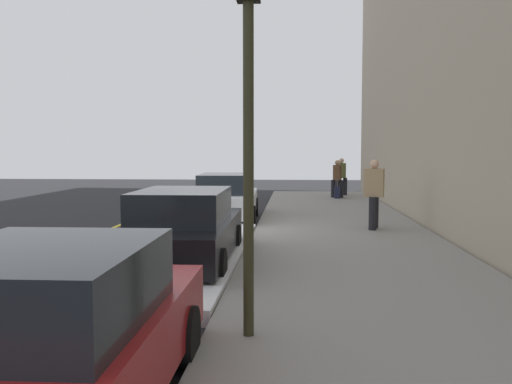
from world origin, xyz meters
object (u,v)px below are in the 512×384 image
(pedestrian_tan_coat, at_px, (374,192))
(parked_car_white, at_px, (227,198))
(parked_car_red, at_px, (50,337))
(pedestrian_brown_coat, at_px, (337,178))
(rolling_suitcase, at_px, (337,193))
(traffic_light_pole, at_px, (248,70))
(parked_car_black, at_px, (184,229))
(pedestrian_olive_coat, at_px, (341,176))

(pedestrian_tan_coat, bearing_deg, parked_car_white, 59.37)
(parked_car_red, distance_m, pedestrian_brown_coat, 21.27)
(pedestrian_tan_coat, relative_size, rolling_suitcase, 2.15)
(parked_car_white, relative_size, pedestrian_tan_coat, 2.48)
(pedestrian_brown_coat, distance_m, pedestrian_tan_coat, 10.06)
(pedestrian_tan_coat, height_order, traffic_light_pole, traffic_light_pole)
(rolling_suitcase, bearing_deg, parked_car_black, 164.42)
(pedestrian_tan_coat, distance_m, traffic_light_pole, 9.48)
(parked_car_white, height_order, pedestrian_tan_coat, pedestrian_tan_coat)
(parked_car_red, relative_size, rolling_suitcase, 4.86)
(parked_car_red, relative_size, pedestrian_olive_coat, 2.42)
(parked_car_red, relative_size, parked_car_white, 0.91)
(pedestrian_brown_coat, height_order, rolling_suitcase, pedestrian_brown_coat)
(pedestrian_olive_coat, relative_size, traffic_light_pole, 0.39)
(parked_car_white, xyz_separation_m, pedestrian_brown_coat, (7.55, -4.03, 0.28))
(parked_car_black, relative_size, parked_car_white, 1.04)
(parked_car_black, height_order, rolling_suitcase, parked_car_black)
(pedestrian_tan_coat, height_order, rolling_suitcase, pedestrian_tan_coat)
(parked_car_red, xyz_separation_m, pedestrian_tan_coat, (10.86, -4.07, 0.38))
(traffic_light_pole, bearing_deg, rolling_suitcase, -7.35)
(parked_car_red, height_order, pedestrian_brown_coat, pedestrian_brown_coat)
(pedestrian_olive_coat, bearing_deg, pedestrian_brown_coat, 168.01)
(parked_car_red, height_order, parked_car_white, same)
(parked_car_red, xyz_separation_m, pedestrian_olive_coat, (22.29, -4.15, 0.31))
(traffic_light_pole, bearing_deg, parked_car_white, 8.04)
(traffic_light_pole, bearing_deg, parked_car_black, 20.23)
(parked_car_black, relative_size, pedestrian_brown_coat, 2.88)
(traffic_light_pole, relative_size, rolling_suitcase, 5.13)
(parked_car_black, xyz_separation_m, pedestrian_tan_coat, (4.59, -4.21, 0.38))
(parked_car_white, distance_m, traffic_light_pole, 11.75)
(pedestrian_tan_coat, bearing_deg, rolling_suitcase, 1.42)
(parked_car_white, xyz_separation_m, rolling_suitcase, (7.16, -4.00, -0.35))
(pedestrian_tan_coat, relative_size, traffic_light_pole, 0.42)
(parked_car_white, relative_size, pedestrian_olive_coat, 2.66)
(parked_car_red, distance_m, parked_car_white, 13.37)
(parked_car_black, xyz_separation_m, pedestrian_brown_coat, (14.65, -4.00, 0.28))
(rolling_suitcase, bearing_deg, pedestrian_brown_coat, -3.70)
(pedestrian_brown_coat, xyz_separation_m, pedestrian_olive_coat, (1.37, -0.29, 0.03))
(pedestrian_tan_coat, xyz_separation_m, traffic_light_pole, (-8.88, 2.63, 2.00))
(parked_car_white, distance_m, pedestrian_brown_coat, 8.56)
(pedestrian_brown_coat, bearing_deg, parked_car_white, 151.91)
(parked_car_red, xyz_separation_m, parked_car_white, (13.37, 0.17, 0.00))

